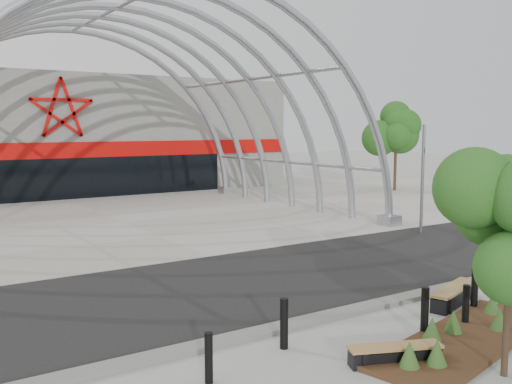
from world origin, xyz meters
TOP-DOWN VIEW (x-y plane):
  - ground at (0.00, 0.00)m, footprint 140.00×140.00m
  - road at (0.00, 3.50)m, footprint 140.00×7.00m
  - forecourt at (0.00, 15.50)m, footprint 60.00×17.00m
  - kerb at (0.00, -0.25)m, footprint 60.00×0.50m
  - arena_building at (0.00, 33.45)m, footprint 34.00×15.24m
  - vault_canopy at (0.00, 15.50)m, footprint 20.80×15.80m
  - planting_bed at (0.68, -2.99)m, footprint 5.94×2.97m
  - signal_pole at (9.85, 6.04)m, footprint 0.27×0.66m
  - street_tree_0 at (-0.06, -4.45)m, footprint 1.70×1.70m
  - bench_0 at (-1.37, -2.99)m, footprint 1.86×1.09m
  - bench_1 at (2.73, -1.19)m, footprint 2.25×1.13m
  - bollard_0 at (-4.76, -1.72)m, footprint 0.15×0.15m
  - bollard_1 at (-2.69, -1.16)m, footprint 0.17×0.17m
  - bollard_2 at (0.33, -2.26)m, footprint 0.17×0.17m
  - bollard_3 at (1.57, -2.39)m, footprint 0.16×0.16m
  - bollard_4 at (2.75, -1.77)m, footprint 0.17×0.17m
  - bg_tree_1 at (21.00, 18.00)m, footprint 2.70×2.70m

SIDE VIEW (x-z plane):
  - ground at x=0.00m, z-range 0.00..0.00m
  - road at x=0.00m, z-range 0.00..0.02m
  - vault_canopy at x=0.00m, z-range -10.16..10.20m
  - forecourt at x=0.00m, z-range 0.00..0.04m
  - kerb at x=0.00m, z-range 0.00..0.12m
  - planting_bed at x=0.68m, z-range -0.16..0.45m
  - bench_0 at x=-1.37m, z-range -0.01..0.38m
  - bench_1 at x=2.73m, z-range -0.01..0.46m
  - bollard_0 at x=-4.76m, z-range 0.00..0.93m
  - bollard_3 at x=1.57m, z-range 0.00..0.98m
  - bollard_4 at x=2.75m, z-range 0.00..1.05m
  - bollard_1 at x=-2.69m, z-range 0.00..1.06m
  - bollard_2 at x=0.33m, z-range 0.00..1.09m
  - signal_pole at x=9.85m, z-range 0.11..4.76m
  - street_tree_0 at x=-0.06m, z-range 0.85..4.73m
  - arena_building at x=0.00m, z-range -0.01..7.99m
  - bg_tree_1 at x=21.00m, z-range 1.29..7.20m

